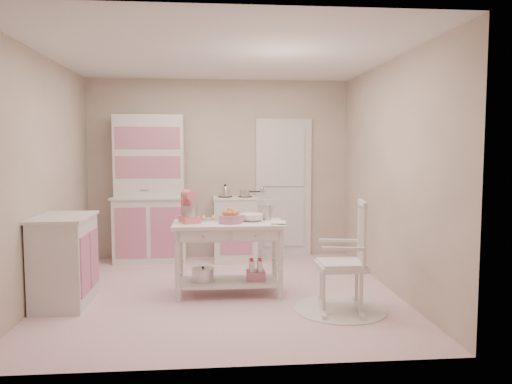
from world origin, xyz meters
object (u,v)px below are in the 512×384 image
(work_table, at_px, (229,259))
(bread_basket, at_px, (230,219))
(base_cabinet, at_px, (64,260))
(hutch, at_px, (150,189))
(stove, at_px, (235,229))
(rocking_chair, at_px, (341,255))
(stand_mixer, at_px, (190,207))

(work_table, relative_size, bread_basket, 4.80)
(base_cabinet, height_order, work_table, base_cabinet)
(hutch, bearing_deg, stove, -2.39)
(rocking_chair, bearing_deg, work_table, 159.05)
(base_cabinet, bearing_deg, stove, 45.27)
(hutch, relative_size, work_table, 1.73)
(stand_mixer, bearing_deg, work_table, -23.97)
(stove, bearing_deg, work_table, -95.22)
(rocking_chair, height_order, stand_mixer, stand_mixer)
(base_cabinet, relative_size, stand_mixer, 2.71)
(base_cabinet, distance_m, stand_mixer, 1.39)
(stove, distance_m, rocking_chair, 2.48)
(stove, bearing_deg, rocking_chair, -67.82)
(stove, bearing_deg, stand_mixer, -109.17)
(hutch, xyz_separation_m, stove, (1.20, -0.05, -0.58))
(hutch, bearing_deg, stand_mixer, -69.70)
(rocking_chair, xyz_separation_m, bread_basket, (-1.07, 0.58, 0.30))
(hutch, relative_size, stand_mixer, 6.12)
(rocking_chair, distance_m, work_table, 1.27)
(base_cabinet, bearing_deg, bread_basket, 4.89)
(work_table, bearing_deg, stand_mixer, 177.27)
(hutch, xyz_separation_m, stand_mixer, (0.63, -1.70, -0.07))
(stove, distance_m, stand_mixer, 1.82)
(rocking_chair, distance_m, bread_basket, 1.25)
(stove, relative_size, bread_basket, 3.68)
(stove, relative_size, base_cabinet, 1.00)
(work_table, bearing_deg, rocking_chair, -30.10)
(work_table, height_order, stand_mixer, stand_mixer)
(hutch, height_order, stove, hutch)
(hutch, distance_m, bread_basket, 2.07)
(rocking_chair, bearing_deg, bread_basket, 160.61)
(stand_mixer, bearing_deg, bread_basket, -30.28)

